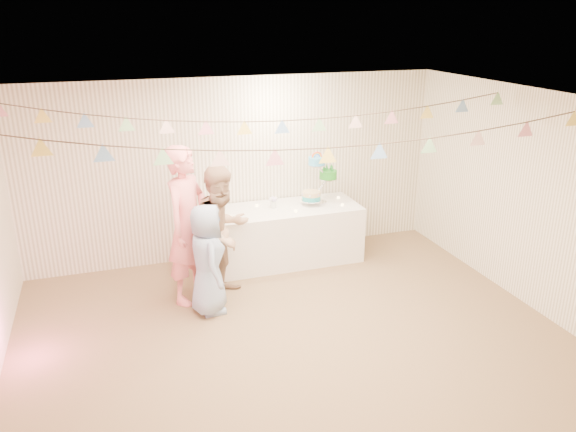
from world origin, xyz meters
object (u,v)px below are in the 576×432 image
object	(u,v)px
cake_stand	(319,183)
person_adult_a	(188,225)
person_adult_b	(223,232)
person_child	(207,259)
table	(284,234)

from	to	relation	value
cake_stand	person_adult_a	world-z (taller)	person_adult_a
person_adult_b	person_child	distance (m)	0.49
table	person_child	xyz separation A→B (m)	(-1.32, -1.12, 0.27)
table	person_adult_a	xyz separation A→B (m)	(-1.46, -0.73, 0.58)
cake_stand	person_adult_b	xyz separation A→B (m)	(-1.59, -0.81, -0.26)
person_adult_b	table	bearing A→B (deg)	3.48
person_adult_a	cake_stand	bearing A→B (deg)	-27.60
person_adult_a	person_adult_b	size ratio (longest dim) A/B	1.16
cake_stand	table	bearing A→B (deg)	-174.81
cake_stand	person_adult_b	world-z (taller)	person_adult_b
person_adult_a	person_adult_b	world-z (taller)	person_adult_a
person_adult_b	person_child	size ratio (longest dim) A/B	1.25
cake_stand	person_child	world-z (taller)	cake_stand
person_adult_a	person_child	distance (m)	0.52
table	person_adult_a	bearing A→B (deg)	-153.45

